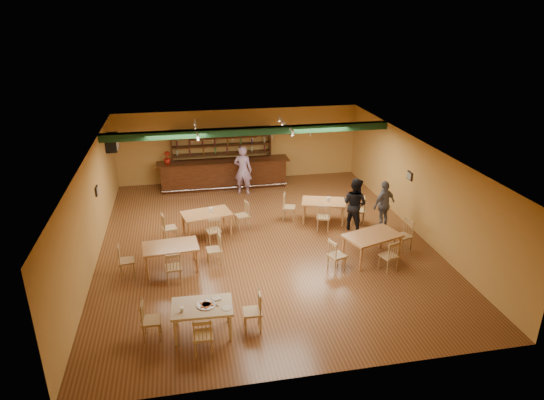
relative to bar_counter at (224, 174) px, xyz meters
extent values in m
plane|color=brown|center=(0.75, -5.15, -0.56)|extent=(12.00, 12.00, 0.00)
cube|color=black|center=(0.75, -2.35, 2.31)|extent=(10.00, 0.30, 0.25)
cube|color=white|center=(-1.05, -1.75, 2.38)|extent=(0.05, 2.50, 0.05)
cube|color=white|center=(2.15, -1.75, 2.38)|extent=(0.05, 2.50, 0.05)
cube|color=white|center=(-4.05, -0.95, 1.79)|extent=(0.34, 0.70, 0.48)
cube|color=black|center=(-4.22, -4.15, 1.14)|extent=(0.04, 0.34, 0.28)
cube|color=black|center=(5.72, -4.65, 1.14)|extent=(0.04, 0.34, 0.28)
cube|color=black|center=(0.00, 0.00, 0.00)|extent=(5.28, 0.85, 1.13)
cube|color=black|center=(0.00, 0.63, 0.57)|extent=(4.09, 0.40, 2.28)
imported|color=#9C1C0E|center=(-2.19, 0.00, 0.81)|extent=(0.36, 0.36, 0.50)
cube|color=#AE753E|center=(-0.97, -4.29, -0.18)|extent=(1.68, 1.22, 0.76)
cube|color=#AE753E|center=(3.02, -3.99, -0.20)|extent=(1.68, 1.29, 0.74)
cube|color=#AE753E|center=(-2.09, -6.34, -0.19)|extent=(1.57, 1.02, 0.75)
cube|color=#AE753E|center=(3.62, -6.84, -0.17)|extent=(1.80, 1.40, 0.79)
cube|color=beige|center=(-1.40, -9.36, -0.20)|extent=(1.39, 0.93, 0.72)
cylinder|color=silver|center=(-1.30, -9.36, 0.17)|extent=(0.54, 0.54, 0.01)
cylinder|color=#EAE5C6|center=(-1.83, -9.50, 0.21)|extent=(0.08, 0.08, 0.11)
cube|color=white|center=(-1.06, -9.17, 0.17)|extent=(0.23, 0.19, 0.03)
cube|color=silver|center=(-1.16, -9.31, 0.18)|extent=(0.28, 0.30, 0.00)
cylinder|color=white|center=(-0.87, -9.55, 0.16)|extent=(0.23, 0.23, 0.01)
imported|color=purple|center=(0.68, -0.83, 0.39)|extent=(0.82, 0.68, 1.92)
imported|color=black|center=(3.82, -4.79, 0.33)|extent=(1.06, 1.10, 1.78)
imported|color=slate|center=(4.82, -4.84, 0.26)|extent=(1.04, 0.78, 1.64)
camera|label=1|loc=(-1.56, -18.49, 6.35)|focal=31.75mm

